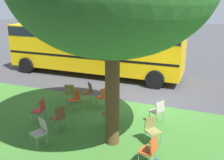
{
  "coord_description": "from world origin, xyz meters",
  "views": [
    {
      "loc": [
        -2.25,
        10.5,
        4.45
      ],
      "look_at": [
        1.25,
        1.51,
        1.37
      ],
      "focal_mm": 41.48,
      "sensor_mm": 36.0,
      "label": 1
    }
  ],
  "objects": [
    {
      "name": "chair_1",
      "position": [
        -0.78,
        3.23,
        0.52
      ],
      "size": [
        0.59,
        0.59,
        0.88
      ],
      "color": "olive",
      "rests_on": "ground"
    },
    {
      "name": "chair_9",
      "position": [
        2.77,
        1.82,
        0.52
      ],
      "size": [
        0.57,
        0.57,
        0.88
      ],
      "color": "#C64C1E",
      "rests_on": "ground"
    },
    {
      "name": "chair_10",
      "position": [
        2.46,
        3.55,
        0.52
      ],
      "size": [
        0.54,
        0.54,
        0.88
      ],
      "color": "brown",
      "rests_on": "ground"
    },
    {
      "name": "chair_3",
      "position": [
        -0.66,
        1.78,
        0.52
      ],
      "size": [
        0.58,
        0.58,
        0.88
      ],
      "color": "#ADA393",
      "rests_on": "ground"
    },
    {
      "name": "chair_6",
      "position": [
        2.64,
        0.87,
        0.52
      ],
      "size": [
        0.59,
        0.59,
        0.88
      ],
      "color": "brown",
      "rests_on": "ground"
    },
    {
      "name": "chair_8",
      "position": [
        0.91,
        2.5,
        0.52
      ],
      "size": [
        0.58,
        0.59,
        0.88
      ],
      "color": "#B7332D",
      "rests_on": "ground"
    },
    {
      "name": "chair_2",
      "position": [
        1.77,
        1.21,
        0.52
      ],
      "size": [
        0.57,
        0.56,
        0.88
      ],
      "color": "#C64C1E",
      "rests_on": "ground"
    },
    {
      "name": "chair_4",
      "position": [
        3.43,
        3.27,
        0.52
      ],
      "size": [
        0.5,
        0.5,
        0.88
      ],
      "color": "#B7332D",
      "rests_on": "ground"
    },
    {
      "name": "chair_11",
      "position": [
        3.32,
        1.3,
        0.52
      ],
      "size": [
        0.55,
        0.56,
        0.88
      ],
      "color": "olive",
      "rests_on": "ground"
    },
    {
      "name": "grass_verge",
      "position": [
        0.0,
        3.2,
        0.0
      ],
      "size": [
        48.0,
        6.0,
        0.01
      ],
      "primitive_type": "cube",
      "color": "#3D752D",
      "rests_on": "ground"
    },
    {
      "name": "chair_7",
      "position": [
        2.44,
        4.62,
        0.52
      ],
      "size": [
        0.55,
        0.55,
        0.88
      ],
      "color": "#ADA393",
      "rests_on": "ground"
    },
    {
      "name": "school_bus",
      "position": [
        4.26,
        -3.22,
        1.76
      ],
      "size": [
        10.4,
        2.8,
        2.88
      ],
      "color": "yellow",
      "rests_on": "ground"
    },
    {
      "name": "ground",
      "position": [
        0.0,
        0.0,
        0.0
      ],
      "size": [
        80.0,
        80.0,
        0.0
      ],
      "primitive_type": "plane",
      "color": "#424247"
    },
    {
      "name": "chair_0",
      "position": [
        -0.99,
        4.42,
        0.52
      ],
      "size": [
        0.5,
        0.49,
        0.88
      ],
      "color": "#C64C1E",
      "rests_on": "ground"
    }
  ]
}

